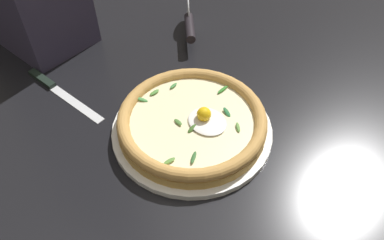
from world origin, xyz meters
The scene contains 5 objects.
ground_plane centered at (0.00, 0.00, -0.01)m, with size 2.40×2.40×0.03m, color black.
pizza_plate centered at (-0.03, 0.03, 0.01)m, with size 0.31×0.31×0.01m, color white.
pizza centered at (-0.02, 0.03, 0.03)m, with size 0.28×0.28×0.05m.
pizza_cutter centered at (-0.26, 0.23, 0.04)m, with size 0.13×0.11×0.08m.
table_knife centered at (-0.32, -0.11, 0.00)m, with size 0.23×0.05×0.01m.
Camera 1 is at (0.32, -0.29, 0.54)m, focal length 34.65 mm.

